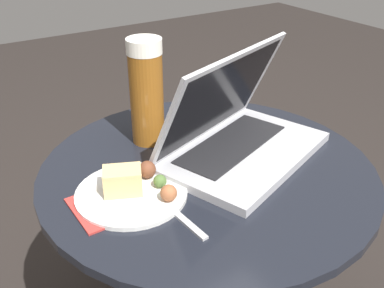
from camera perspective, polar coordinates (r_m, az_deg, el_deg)
table at (r=1.01m, az=1.83°, el=-9.96°), size 0.69×0.69×0.51m
napkin at (r=0.83m, az=-9.15°, el=-7.10°), size 0.17×0.12×0.00m
laptop at (r=0.95m, az=5.64°, el=1.29°), size 0.42×0.34×0.23m
beer_glass at (r=0.98m, az=-5.81°, el=6.59°), size 0.07×0.07×0.23m
snack_plate at (r=0.84m, az=-7.53°, el=-5.64°), size 0.21×0.21×0.06m
fork at (r=0.81m, az=-3.10°, el=-7.88°), size 0.03×0.19×0.00m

